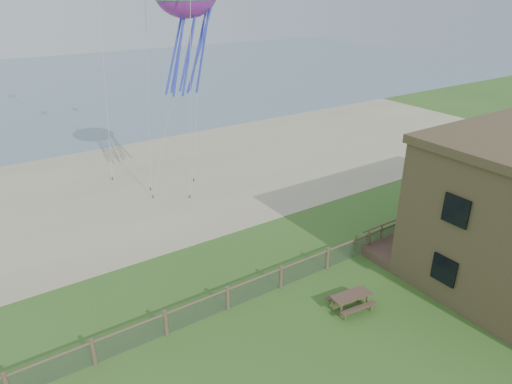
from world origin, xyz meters
TOP-DOWN VIEW (x-y plane):
  - ground at (0.00, 0.00)m, footprint 160.00×160.00m
  - sand_beach at (0.00, 22.00)m, footprint 72.00×20.00m
  - ocean at (0.00, 66.00)m, footprint 160.00×68.00m
  - chainlink_fence at (0.00, 6.00)m, footprint 36.20×0.20m
  - motel_deck at (13.00, 5.00)m, footprint 15.00×2.00m
  - picnic_table at (1.73, 2.97)m, footprint 2.04×1.63m
  - octopus_kite at (0.78, 16.31)m, footprint 4.22×3.49m

SIDE VIEW (x-z plane):
  - ground at x=0.00m, z-range 0.00..0.00m
  - ocean at x=0.00m, z-range -0.01..0.01m
  - sand_beach at x=0.00m, z-range -0.01..0.01m
  - motel_deck at x=13.00m, z-range 0.00..0.50m
  - picnic_table at x=1.73m, z-range 0.00..0.80m
  - chainlink_fence at x=0.00m, z-range -0.07..1.18m
  - octopus_kite at x=0.78m, z-range 7.60..15.10m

